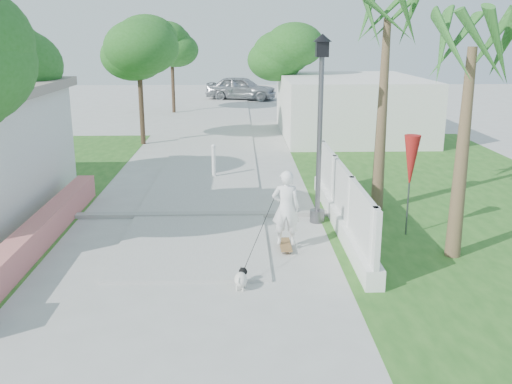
{
  "coord_description": "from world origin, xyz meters",
  "views": [
    {
      "loc": [
        1.01,
        -7.68,
        4.42
      ],
      "look_at": [
        1.37,
        4.3,
        1.1
      ],
      "focal_mm": 40.0,
      "sensor_mm": 36.0,
      "label": 1
    }
  ],
  "objects_px": {
    "bollard": "(214,160)",
    "street_lamp": "(320,123)",
    "skateboarder": "(266,226)",
    "dog": "(241,278)",
    "patio_umbrella": "(411,163)",
    "parked_car": "(241,88)"
  },
  "relations": [
    {
      "from": "street_lamp",
      "to": "dog",
      "type": "distance_m",
      "value": 4.73
    },
    {
      "from": "dog",
      "to": "parked_car",
      "type": "xyz_separation_m",
      "value": [
        0.17,
        30.73,
        0.63
      ]
    },
    {
      "from": "bollard",
      "to": "dog",
      "type": "relative_size",
      "value": 2.11
    },
    {
      "from": "patio_umbrella",
      "to": "skateboarder",
      "type": "distance_m",
      "value": 3.7
    },
    {
      "from": "patio_umbrella",
      "to": "dog",
      "type": "height_order",
      "value": "patio_umbrella"
    },
    {
      "from": "street_lamp",
      "to": "parked_car",
      "type": "distance_m",
      "value": 27.1
    },
    {
      "from": "skateboarder",
      "to": "dog",
      "type": "bearing_deg",
      "value": 72.53
    },
    {
      "from": "street_lamp",
      "to": "patio_umbrella",
      "type": "bearing_deg",
      "value": -27.76
    },
    {
      "from": "street_lamp",
      "to": "skateboarder",
      "type": "height_order",
      "value": "street_lamp"
    },
    {
      "from": "street_lamp",
      "to": "dog",
      "type": "xyz_separation_m",
      "value": [
        -1.87,
        -3.73,
        -2.23
      ]
    },
    {
      "from": "bollard",
      "to": "street_lamp",
      "type": "bearing_deg",
      "value": -59.04
    },
    {
      "from": "skateboarder",
      "to": "parked_car",
      "type": "distance_m",
      "value": 29.44
    },
    {
      "from": "bollard",
      "to": "patio_umbrella",
      "type": "height_order",
      "value": "patio_umbrella"
    },
    {
      "from": "skateboarder",
      "to": "dog",
      "type": "distance_m",
      "value": 1.49
    },
    {
      "from": "patio_umbrella",
      "to": "bollard",
      "type": "bearing_deg",
      "value": 129.91
    },
    {
      "from": "street_lamp",
      "to": "bollard",
      "type": "xyz_separation_m",
      "value": [
        -2.7,
        4.5,
        -1.84
      ]
    },
    {
      "from": "street_lamp",
      "to": "skateboarder",
      "type": "distance_m",
      "value": 3.27
    },
    {
      "from": "patio_umbrella",
      "to": "parked_car",
      "type": "height_order",
      "value": "patio_umbrella"
    },
    {
      "from": "street_lamp",
      "to": "parked_car",
      "type": "bearing_deg",
      "value": 93.6
    },
    {
      "from": "street_lamp",
      "to": "bollard",
      "type": "bearing_deg",
      "value": 120.96
    },
    {
      "from": "street_lamp",
      "to": "dog",
      "type": "bearing_deg",
      "value": -116.63
    },
    {
      "from": "bollard",
      "to": "patio_umbrella",
      "type": "bearing_deg",
      "value": -50.09
    }
  ]
}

